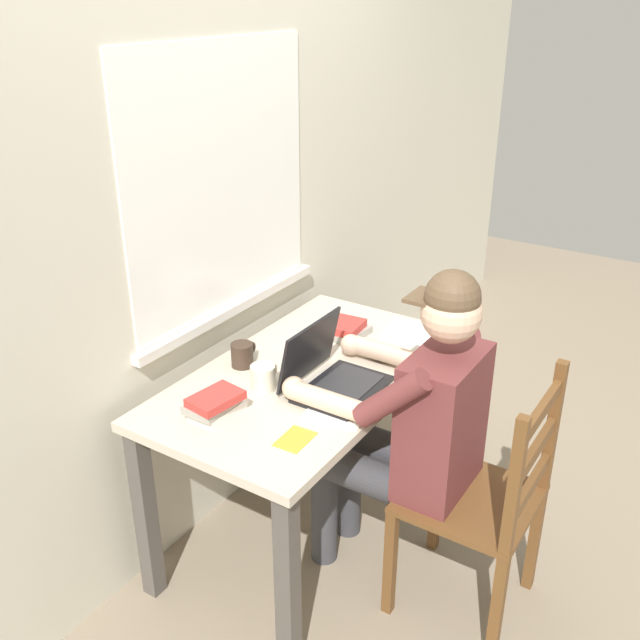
# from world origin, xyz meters

# --- Properties ---
(ground_plane) EXTENTS (8.00, 8.00, 0.00)m
(ground_plane) POSITION_xyz_m (0.00, 0.00, 0.00)
(ground_plane) COLOR gray
(back_wall) EXTENTS (6.00, 0.08, 2.60)m
(back_wall) POSITION_xyz_m (0.00, 0.43, 1.30)
(back_wall) COLOR beige
(back_wall) RESTS_ON ground
(desk) EXTENTS (1.25, 0.70, 0.74)m
(desk) POSITION_xyz_m (0.00, 0.00, 0.63)
(desk) COLOR #BCB29E
(desk) RESTS_ON ground
(seated_person) EXTENTS (0.50, 0.60, 1.24)m
(seated_person) POSITION_xyz_m (-0.01, -0.43, 0.68)
(seated_person) COLOR brown
(seated_person) RESTS_ON ground
(wooden_chair) EXTENTS (0.42, 0.42, 0.94)m
(wooden_chair) POSITION_xyz_m (-0.01, -0.71, 0.46)
(wooden_chair) COLOR brown
(wooden_chair) RESTS_ON ground
(laptop) EXTENTS (0.33, 0.28, 0.23)m
(laptop) POSITION_xyz_m (-0.05, -0.12, 0.79)
(laptop) COLOR black
(laptop) RESTS_ON desk
(computer_mouse) EXTENTS (0.06, 0.10, 0.03)m
(computer_mouse) POSITION_xyz_m (0.23, -0.18, 0.75)
(computer_mouse) COLOR black
(computer_mouse) RESTS_ON desk
(coffee_mug_white) EXTENTS (0.12, 0.09, 0.09)m
(coffee_mug_white) POSITION_xyz_m (-0.19, 0.06, 0.78)
(coffee_mug_white) COLOR beige
(coffee_mug_white) RESTS_ON desk
(coffee_mug_dark) EXTENTS (0.12, 0.08, 0.09)m
(coffee_mug_dark) POSITION_xyz_m (-0.09, 0.23, 0.78)
(coffee_mug_dark) COLOR #38281E
(coffee_mug_dark) RESTS_ON desk
(coffee_mug_spare) EXTENTS (0.11, 0.08, 0.09)m
(coffee_mug_spare) POSITION_xyz_m (0.12, 0.07, 0.78)
(coffee_mug_spare) COLOR silver
(coffee_mug_spare) RESTS_ON desk
(book_stack_main) EXTENTS (0.18, 0.15, 0.06)m
(book_stack_main) POSITION_xyz_m (0.32, 0.03, 0.76)
(book_stack_main) COLOR gray
(book_stack_main) RESTS_ON desk
(book_stack_side) EXTENTS (0.20, 0.15, 0.09)m
(book_stack_side) POSITION_xyz_m (-0.42, 0.09, 0.78)
(book_stack_side) COLOR white
(book_stack_side) RESTS_ON desk
(paper_pile_near_laptop) EXTENTS (0.25, 0.23, 0.00)m
(paper_pile_near_laptop) POSITION_xyz_m (-0.16, -0.23, 0.74)
(paper_pile_near_laptop) COLOR white
(paper_pile_near_laptop) RESTS_ON desk
(paper_pile_back_corner) EXTENTS (0.23, 0.22, 0.01)m
(paper_pile_back_corner) POSITION_xyz_m (0.48, -0.17, 0.74)
(paper_pile_back_corner) COLOR white
(paper_pile_back_corner) RESTS_ON desk
(landscape_photo_print) EXTENTS (0.13, 0.10, 0.00)m
(landscape_photo_print) POSITION_xyz_m (-0.38, -0.20, 0.74)
(landscape_photo_print) COLOR gold
(landscape_photo_print) RESTS_ON desk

